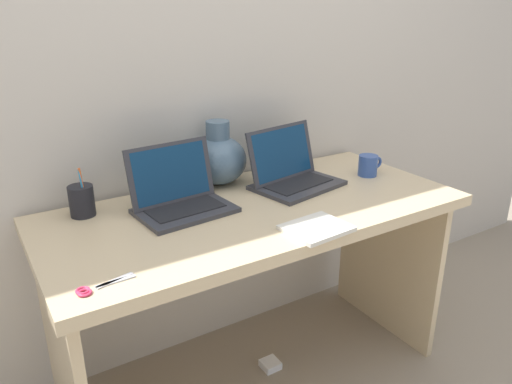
# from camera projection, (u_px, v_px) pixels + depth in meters

# --- Properties ---
(ground_plane) EXTENTS (6.00, 6.00, 0.00)m
(ground_plane) POSITION_uv_depth(u_px,v_px,m) (256.00, 377.00, 1.92)
(ground_plane) COLOR gray
(back_wall) EXTENTS (4.40, 0.04, 2.40)m
(back_wall) POSITION_uv_depth(u_px,v_px,m) (203.00, 54.00, 1.78)
(back_wall) COLOR beige
(back_wall) RESTS_ON ground
(desk) EXTENTS (1.43, 0.65, 0.73)m
(desk) POSITION_uv_depth(u_px,v_px,m) (256.00, 247.00, 1.72)
(desk) COLOR #D1B78C
(desk) RESTS_ON ground
(laptop_left) EXTENTS (0.32, 0.24, 0.21)m
(laptop_left) POSITION_uv_depth(u_px,v_px,m) (179.00, 193.00, 1.62)
(laptop_left) COLOR #333338
(laptop_left) RESTS_ON desk
(laptop_right) EXTENTS (0.36, 0.28, 0.21)m
(laptop_right) POSITION_uv_depth(u_px,v_px,m) (290.00, 170.00, 1.84)
(laptop_right) COLOR #333338
(laptop_right) RESTS_ON desk
(green_vase) EXTENTS (0.21, 0.21, 0.24)m
(green_vase) POSITION_uv_depth(u_px,v_px,m) (219.00, 158.00, 1.84)
(green_vase) COLOR slate
(green_vase) RESTS_ON desk
(notebook_stack) EXTENTS (0.20, 0.17, 0.01)m
(notebook_stack) POSITION_uv_depth(u_px,v_px,m) (316.00, 228.00, 1.48)
(notebook_stack) COLOR silver
(notebook_stack) RESTS_ON desk
(coffee_mug) EXTENTS (0.11, 0.08, 0.08)m
(coffee_mug) POSITION_uv_depth(u_px,v_px,m) (368.00, 165.00, 1.95)
(coffee_mug) COLOR #335199
(coffee_mug) RESTS_ON desk
(pen_cup) EXTENTS (0.08, 0.08, 0.17)m
(pen_cup) POSITION_uv_depth(u_px,v_px,m) (82.00, 201.00, 1.57)
(pen_cup) COLOR black
(pen_cup) RESTS_ON desk
(scissors) EXTENTS (0.15, 0.05, 0.01)m
(scissors) POSITION_uv_depth(u_px,v_px,m) (95.00, 288.00, 1.18)
(scissors) COLOR #B7B7BC
(scissors) RESTS_ON desk
(power_brick) EXTENTS (0.07, 0.07, 0.03)m
(power_brick) POSITION_uv_depth(u_px,v_px,m) (270.00, 364.00, 1.97)
(power_brick) COLOR white
(power_brick) RESTS_ON ground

